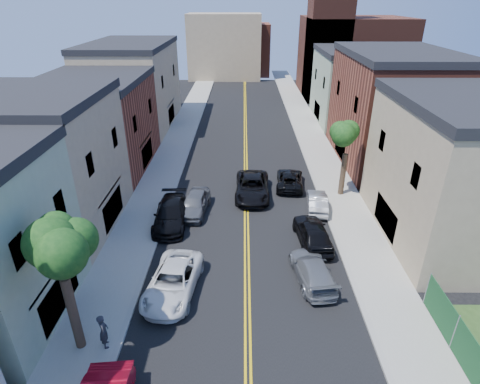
{
  "coord_description": "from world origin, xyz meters",
  "views": [
    {
      "loc": [
        -0.26,
        0.85,
        14.95
      ],
      "look_at": [
        -0.48,
        26.52,
        2.0
      ],
      "focal_mm": 29.18,
      "sensor_mm": 36.0,
      "label": 1
    }
  ],
  "objects_px": {
    "grey_car_left": "(195,203)",
    "silver_car_right": "(317,202)",
    "black_car_right": "(313,233)",
    "white_pickup": "(173,281)",
    "black_car_left": "(171,214)",
    "grey_car_right": "(312,270)",
    "pedestrian_left": "(104,331)",
    "dark_car_right_far": "(290,179)",
    "black_suv_lane": "(252,187)"
  },
  "relations": [
    {
      "from": "grey_car_left",
      "to": "silver_car_right",
      "type": "xyz_separation_m",
      "value": [
        9.44,
        0.51,
        -0.12
      ]
    },
    {
      "from": "grey_car_left",
      "to": "black_car_right",
      "type": "xyz_separation_m",
      "value": [
        8.35,
        -4.13,
        0.05
      ]
    },
    {
      "from": "white_pickup",
      "to": "black_car_left",
      "type": "distance_m",
      "value": 7.51
    },
    {
      "from": "black_car_left",
      "to": "grey_car_right",
      "type": "distance_m",
      "value": 11.2
    },
    {
      "from": "pedestrian_left",
      "to": "black_car_right",
      "type": "bearing_deg",
      "value": -73.14
    },
    {
      "from": "white_pickup",
      "to": "dark_car_right_far",
      "type": "relative_size",
      "value": 1.14
    },
    {
      "from": "grey_car_right",
      "to": "pedestrian_left",
      "type": "distance_m",
      "value": 11.65
    },
    {
      "from": "grey_car_right",
      "to": "black_suv_lane",
      "type": "xyz_separation_m",
      "value": [
        -3.3,
        10.76,
        0.13
      ]
    },
    {
      "from": "white_pickup",
      "to": "grey_car_right",
      "type": "xyz_separation_m",
      "value": [
        7.93,
        1.14,
        -0.06
      ]
    },
    {
      "from": "dark_car_right_far",
      "to": "black_car_left",
      "type": "bearing_deg",
      "value": 40.33
    },
    {
      "from": "black_car_right",
      "to": "grey_car_right",
      "type": "bearing_deg",
      "value": 76.04
    },
    {
      "from": "black_car_right",
      "to": "dark_car_right_far",
      "type": "height_order",
      "value": "black_car_right"
    },
    {
      "from": "white_pickup",
      "to": "black_suv_lane",
      "type": "height_order",
      "value": "black_suv_lane"
    },
    {
      "from": "black_suv_lane",
      "to": "grey_car_right",
      "type": "bearing_deg",
      "value": -71.7
    },
    {
      "from": "white_pickup",
      "to": "black_car_left",
      "type": "relative_size",
      "value": 0.99
    },
    {
      "from": "silver_car_right",
      "to": "black_suv_lane",
      "type": "height_order",
      "value": "black_suv_lane"
    },
    {
      "from": "white_pickup",
      "to": "silver_car_right",
      "type": "distance_m",
      "value": 13.59
    },
    {
      "from": "silver_car_right",
      "to": "black_car_left",
      "type": "bearing_deg",
      "value": 17.42
    },
    {
      "from": "grey_car_right",
      "to": "black_suv_lane",
      "type": "height_order",
      "value": "black_suv_lane"
    },
    {
      "from": "pedestrian_left",
      "to": "dark_car_right_far",
      "type": "bearing_deg",
      "value": -52.44
    },
    {
      "from": "dark_car_right_far",
      "to": "black_car_right",
      "type": "bearing_deg",
      "value": 99.87
    },
    {
      "from": "black_car_right",
      "to": "grey_car_left",
      "type": "bearing_deg",
      "value": -31.2
    },
    {
      "from": "pedestrian_left",
      "to": "black_suv_lane",
      "type": "bearing_deg",
      "value": -46.2
    },
    {
      "from": "grey_car_right",
      "to": "black_car_right",
      "type": "bearing_deg",
      "value": -106.64
    },
    {
      "from": "white_pickup",
      "to": "black_car_right",
      "type": "height_order",
      "value": "black_car_right"
    },
    {
      "from": "grey_car_left",
      "to": "grey_car_right",
      "type": "xyz_separation_m",
      "value": [
        7.74,
        -7.94,
        -0.09
      ]
    },
    {
      "from": "black_car_left",
      "to": "dark_car_right_far",
      "type": "relative_size",
      "value": 1.15
    },
    {
      "from": "white_pickup",
      "to": "black_suv_lane",
      "type": "xyz_separation_m",
      "value": [
        4.63,
        11.9,
        0.06
      ]
    },
    {
      "from": "grey_car_right",
      "to": "black_car_right",
      "type": "distance_m",
      "value": 3.87
    },
    {
      "from": "grey_car_left",
      "to": "black_car_left",
      "type": "relative_size",
      "value": 0.84
    },
    {
      "from": "silver_car_right",
      "to": "dark_car_right_far",
      "type": "height_order",
      "value": "silver_car_right"
    },
    {
      "from": "white_pickup",
      "to": "black_suv_lane",
      "type": "distance_m",
      "value": 12.77
    },
    {
      "from": "white_pickup",
      "to": "grey_car_left",
      "type": "xyz_separation_m",
      "value": [
        0.19,
        9.08,
        0.03
      ]
    },
    {
      "from": "grey_car_left",
      "to": "grey_car_right",
      "type": "bearing_deg",
      "value": -39.31
    },
    {
      "from": "grey_car_left",
      "to": "silver_car_right",
      "type": "relative_size",
      "value": 1.13
    },
    {
      "from": "white_pickup",
      "to": "black_car_left",
      "type": "bearing_deg",
      "value": 107.34
    },
    {
      "from": "dark_car_right_far",
      "to": "black_suv_lane",
      "type": "height_order",
      "value": "black_suv_lane"
    },
    {
      "from": "black_car_right",
      "to": "pedestrian_left",
      "type": "distance_m",
      "value": 14.21
    },
    {
      "from": "white_pickup",
      "to": "grey_car_right",
      "type": "bearing_deg",
      "value": 15.01
    },
    {
      "from": "black_car_left",
      "to": "dark_car_right_far",
      "type": "distance_m",
      "value": 11.27
    },
    {
      "from": "white_pickup",
      "to": "pedestrian_left",
      "type": "distance_m",
      "value": 4.68
    },
    {
      "from": "white_pickup",
      "to": "grey_car_left",
      "type": "distance_m",
      "value": 9.08
    },
    {
      "from": "black_suv_lane",
      "to": "dark_car_right_far",
      "type": "bearing_deg",
      "value": 30.61
    },
    {
      "from": "pedestrian_left",
      "to": "grey_car_right",
      "type": "bearing_deg",
      "value": -86.06
    },
    {
      "from": "silver_car_right",
      "to": "dark_car_right_far",
      "type": "bearing_deg",
      "value": -61.71
    },
    {
      "from": "white_pickup",
      "to": "pedestrian_left",
      "type": "xyz_separation_m",
      "value": [
        -2.57,
        -3.9,
        0.3
      ]
    },
    {
      "from": "black_suv_lane",
      "to": "black_car_right",
      "type": "bearing_deg",
      "value": -59.39
    },
    {
      "from": "grey_car_right",
      "to": "black_suv_lane",
      "type": "relative_size",
      "value": 0.81
    },
    {
      "from": "grey_car_left",
      "to": "black_car_left",
      "type": "bearing_deg",
      "value": -126.16
    },
    {
      "from": "white_pickup",
      "to": "pedestrian_left",
      "type": "bearing_deg",
      "value": -116.45
    }
  ]
}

